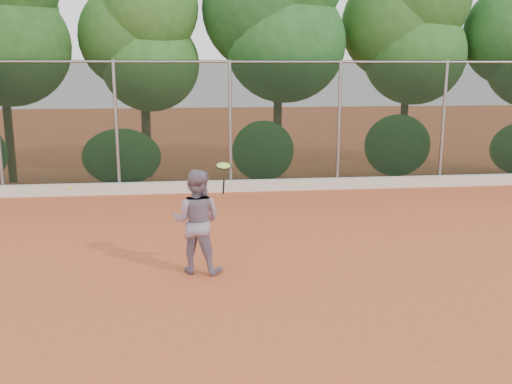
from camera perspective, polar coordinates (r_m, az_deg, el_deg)
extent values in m
plane|color=#C2552D|center=(9.03, 0.74, -9.14)|extent=(80.00, 80.00, 0.00)
cube|color=silver|center=(15.51, -2.49, 0.61)|extent=(24.00, 0.20, 0.30)
imported|color=gray|center=(9.33, -5.94, -2.94)|extent=(0.99, 0.87, 1.71)
cube|color=black|center=(15.45, -2.60, 6.56)|extent=(24.00, 0.01, 3.50)
cylinder|color=gray|center=(15.37, -2.66, 12.88)|extent=(24.00, 0.06, 0.06)
cylinder|color=gray|center=(15.53, -13.77, 6.25)|extent=(0.09, 0.09, 3.50)
cylinder|color=gray|center=(15.45, -2.60, 6.56)|extent=(0.09, 0.09, 3.50)
cylinder|color=gray|center=(15.94, 8.30, 6.63)|extent=(0.09, 0.09, 3.50)
cylinder|color=gray|center=(16.96, 18.21, 6.48)|extent=(0.09, 0.09, 3.50)
cylinder|color=#3E2B17|center=(18.10, -23.46, 5.46)|extent=(0.24, 0.24, 2.90)
ellipsoid|color=#356B28|center=(17.86, -23.62, 13.27)|extent=(3.50, 2.90, 3.40)
cylinder|color=#49351C|center=(17.80, -10.88, 5.34)|extent=(0.28, 0.28, 2.40)
ellipsoid|color=#2C6121|center=(17.56, -10.53, 12.46)|extent=(2.90, 2.40, 2.80)
ellipsoid|color=#26531C|center=(17.92, -12.22, 14.95)|extent=(3.20, 2.70, 3.10)
ellipsoid|color=#2A5D1F|center=(17.44, -10.45, 17.74)|extent=(2.70, 2.30, 2.90)
cylinder|color=#412719|center=(17.63, 2.17, 6.47)|extent=(0.26, 0.26, 3.00)
ellipsoid|color=#2F762D|center=(17.48, 2.96, 14.62)|extent=(3.60, 3.00, 3.50)
ellipsoid|color=#266526|center=(17.77, 1.16, 17.83)|extent=(3.90, 3.20, 3.80)
cylinder|color=#422B19|center=(18.90, 14.52, 6.03)|extent=(0.24, 0.24, 2.70)
ellipsoid|color=#24591E|center=(18.78, 15.61, 13.12)|extent=(3.20, 2.70, 3.10)
ellipsoid|color=#24501B|center=(18.92, 13.96, 15.93)|extent=(3.50, 2.90, 3.40)
ellipsoid|color=#35752C|center=(16.43, -13.28, 3.43)|extent=(2.20, 1.16, 1.60)
ellipsoid|color=#30752C|center=(16.43, 0.72, 4.12)|extent=(1.80, 1.04, 1.76)
ellipsoid|color=#2C6627|center=(17.39, 13.95, 4.54)|extent=(2.00, 1.10, 1.84)
cylinder|color=black|center=(9.10, -3.26, 0.55)|extent=(0.04, 0.11, 0.26)
torus|color=black|center=(8.98, -3.26, 2.65)|extent=(0.29, 0.29, 0.10)
cylinder|color=#BEDF41|center=(8.98, -3.26, 2.65)|extent=(0.25, 0.24, 0.07)
sphere|color=yellow|center=(9.69, -18.09, 0.42)|extent=(0.06, 0.06, 0.06)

